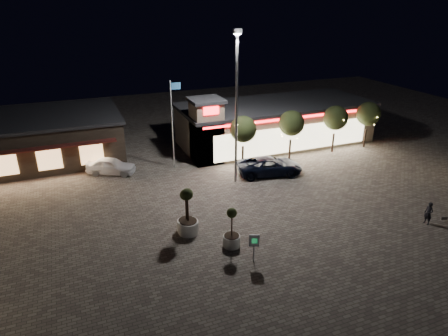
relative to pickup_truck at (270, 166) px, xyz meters
name	(u,v)px	position (x,y,z in m)	size (l,w,h in m)	color
ground	(255,234)	(-5.44, -8.33, -0.79)	(90.00, 90.00, 0.00)	#72685C
retail_building	(271,123)	(4.07, 7.49, 1.42)	(20.40, 8.40, 6.10)	tan
restaurant_building	(32,138)	(-19.44, 11.65, 1.37)	(16.40, 11.00, 4.30)	#382D23
floodlight_pole	(237,101)	(-3.44, -0.33, 6.23)	(0.60, 0.40, 12.38)	gray
flagpole	(173,118)	(-7.34, 4.67, 3.95)	(0.95, 0.10, 8.00)	white
string_tree_a	(243,129)	(-1.44, 2.67, 2.77)	(2.42, 2.42, 4.79)	#332319
string_tree_b	(292,123)	(3.56, 2.67, 2.77)	(2.42, 2.42, 4.79)	#332319
string_tree_c	(336,118)	(8.56, 2.67, 2.77)	(2.42, 2.42, 4.79)	#332319
string_tree_d	(368,114)	(12.56, 2.67, 2.77)	(2.42, 2.42, 4.79)	#332319
pickup_truck	(270,166)	(0.00, 0.00, 0.00)	(2.63, 5.71, 1.59)	black
white_sedan	(111,166)	(-13.02, 5.40, -0.06)	(1.73, 4.29, 1.46)	white
pedestrian	(429,213)	(6.14, -11.57, 0.02)	(0.59, 0.39, 1.63)	black
dog	(445,218)	(7.57, -11.81, -0.51)	(0.52, 0.35, 0.29)	#59514C
planter_left	(187,219)	(-9.58, -6.37, 0.17)	(1.27, 1.27, 3.11)	white
planter_mid	(232,234)	(-7.46, -9.04, 0.04)	(1.09, 1.09, 2.68)	white
planter_right	(188,220)	(-9.54, -6.61, 0.22)	(1.33, 1.33, 3.28)	white
valet_sign	(254,243)	(-6.88, -11.03, 0.49)	(0.58, 0.30, 1.84)	gray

